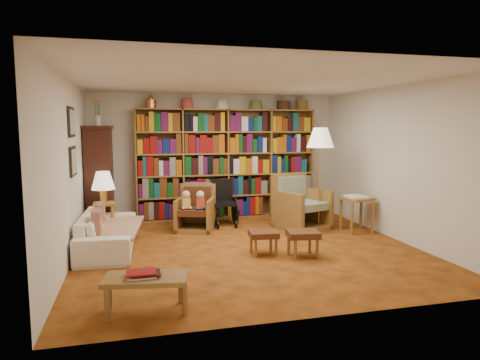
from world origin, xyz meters
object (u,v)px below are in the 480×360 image
object	(u,v)px
armchair_leather	(195,211)
footstool_b	(303,236)
side_table_papers	(357,203)
coffee_table	(146,281)
floor_lamp	(320,142)
armchair_sage	(300,207)
side_table_lamp	(104,213)
sofa	(108,231)
wheelchair	(223,204)
footstool_a	(264,236)

from	to	relation	value
armchair_leather	footstool_b	distance (m)	2.39
side_table_papers	coffee_table	size ratio (longest dim) A/B	0.74
footstool_b	floor_lamp	bearing A→B (deg)	58.60
armchair_sage	floor_lamp	bearing A→B (deg)	-30.49
side_table_lamp	armchair_leather	size ratio (longest dim) A/B	0.67
sofa	side_table_lamp	xyz separation A→B (m)	(-0.10, 0.86, 0.13)
sofa	armchair_sage	xyz separation A→B (m)	(3.35, 0.68, 0.10)
footstool_b	coffee_table	bearing A→B (deg)	-148.49
wheelchair	side_table_papers	distance (m)	2.45
wheelchair	footstool_b	xyz separation A→B (m)	(0.68, -2.28, -0.09)
floor_lamp	footstool_a	world-z (taller)	floor_lamp
side_table_papers	floor_lamp	bearing A→B (deg)	146.63
side_table_lamp	armchair_leather	bearing A→B (deg)	4.80
armchair_sage	wheelchair	distance (m)	1.44
side_table_papers	footstool_b	distance (m)	1.92
armchair_leather	armchair_sage	distance (m)	1.93
side_table_lamp	footstool_a	size ratio (longest dim) A/B	1.33
armchair_leather	coffee_table	distance (m)	3.53
floor_lamp	side_table_papers	xyz separation A→B (m)	(0.56, -0.37, -1.08)
armchair_sage	footstool_b	distance (m)	1.84
sofa	side_table_papers	xyz separation A→B (m)	(4.20, 0.13, 0.22)
side_table_papers	side_table_lamp	bearing A→B (deg)	170.46
side_table_lamp	side_table_papers	distance (m)	4.36
floor_lamp	sofa	bearing A→B (deg)	-172.17
floor_lamp	footstool_a	size ratio (longest dim) A/B	4.21
footstool_b	armchair_sage	bearing A→B (deg)	69.34
wheelchair	footstool_a	xyz separation A→B (m)	(0.17, -2.06, -0.11)
footstool_a	wheelchair	bearing A→B (deg)	94.63
floor_lamp	footstool_b	distance (m)	2.22
side_table_papers	sofa	bearing A→B (deg)	-178.16
side_table_lamp	wheelchair	bearing A→B (deg)	10.17
armchair_sage	coffee_table	distance (m)	4.21
armchair_sage	sofa	bearing A→B (deg)	-168.60
sofa	coffee_table	distance (m)	2.45
side_table_lamp	wheelchair	world-z (taller)	wheelchair
sofa	footstool_b	world-z (taller)	sofa
armchair_sage	side_table_papers	bearing A→B (deg)	-32.39
coffee_table	side_table_lamp	bearing A→B (deg)	100.13
wheelchair	footstool_a	distance (m)	2.07
armchair_leather	coffee_table	world-z (taller)	armchair_leather
armchair_leather	side_table_papers	world-z (taller)	armchair_leather
wheelchair	floor_lamp	bearing A→B (deg)	-24.38
armchair_leather	footstool_b	xyz separation A→B (m)	(1.25, -2.03, -0.04)
sofa	coffee_table	bearing A→B (deg)	-165.89
side_table_lamp	wheelchair	size ratio (longest dim) A/B	0.67
side_table_lamp	floor_lamp	size ratio (longest dim) A/B	0.32
wheelchair	side_table_lamp	bearing A→B (deg)	-169.83
armchair_leather	wheelchair	distance (m)	0.63
side_table_papers	footstool_a	distance (m)	2.24
floor_lamp	footstool_a	bearing A→B (deg)	-137.84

